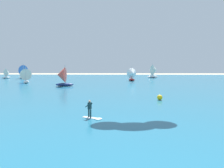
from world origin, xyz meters
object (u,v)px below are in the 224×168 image
sailboat_anchored_offshore (7,74)px  marker_buoy (160,97)px  kitesurfer (91,112)px  sailboat_heeled_over (132,74)px  sailboat_center_horizon (154,71)px  sailboat_near_shore (62,77)px  sailboat_mid_left (26,76)px  sailboat_far_left (22,72)px

sailboat_anchored_offshore → marker_buoy: (43.70, -42.75, -1.27)m
kitesurfer → sailboat_heeled_over: 43.21m
sailboat_center_horizon → sailboat_near_shore: sailboat_center_horizon is taller
sailboat_center_horizon → sailboat_mid_left: bearing=-150.2°
marker_buoy → sailboat_near_shore: bearing=135.9°
sailboat_center_horizon → sailboat_near_shore: bearing=-131.5°
sailboat_near_shore → sailboat_center_horizon: bearing=48.5°
sailboat_anchored_offshore → sailboat_near_shore: size_ratio=0.75×
kitesurfer → sailboat_anchored_offshore: 63.34m
kitesurfer → marker_buoy: (8.34, 9.79, -0.23)m
sailboat_heeled_over → sailboat_near_shore: (-16.94, -15.22, 0.25)m
sailboat_mid_left → marker_buoy: 39.15m
sailboat_mid_left → marker_buoy: sailboat_mid_left is taller
sailboat_mid_left → sailboat_anchored_offshore: (-14.08, 17.20, -0.25)m
sailboat_anchored_offshore → sailboat_near_shore: 35.86m
sailboat_anchored_offshore → sailboat_center_horizon: bearing=4.7°
sailboat_mid_left → sailboat_heeled_over: sailboat_heeled_over is taller
sailboat_center_horizon → sailboat_far_left: 46.08m
sailboat_near_shore → sailboat_far_left: 30.84m
sailboat_far_left → marker_buoy: sailboat_far_left is taller
sailboat_mid_left → kitesurfer: bearing=-58.9°
sailboat_mid_left → sailboat_heeled_over: size_ratio=0.98×
sailboat_far_left → marker_buoy: bearing=-47.4°
sailboat_far_left → sailboat_center_horizon: bearing=7.1°
sailboat_anchored_offshore → marker_buoy: sailboat_anchored_offshore is taller
kitesurfer → marker_buoy: size_ratio=2.69×
sailboat_far_left → sailboat_near_shore: bearing=-50.1°
sailboat_near_shore → marker_buoy: size_ratio=6.39×
sailboat_heeled_over → sailboat_near_shore: 22.78m
kitesurfer → sailboat_mid_left: sailboat_mid_left is taller
sailboat_near_shore → sailboat_mid_left: bearing=145.2°
sailboat_near_shore → marker_buoy: 25.35m
sailboat_heeled_over → sailboat_center_horizon: sailboat_center_horizon is taller
sailboat_anchored_offshore → sailboat_heeled_over: bearing=-13.2°
sailboat_heeled_over → sailboat_center_horizon: bearing=57.5°
sailboat_mid_left → sailboat_near_shore: size_ratio=0.87×
sailboat_near_shore → sailboat_anchored_offshore: bearing=135.4°
sailboat_anchored_offshore → sailboat_far_left: sailboat_far_left is taller
sailboat_anchored_offshore → sailboat_far_left: size_ratio=0.70×
sailboat_mid_left → sailboat_anchored_offshore: size_ratio=1.15×
sailboat_mid_left → sailboat_near_shore: (11.46, -7.96, 0.29)m
kitesurfer → sailboat_heeled_over: bearing=80.5°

